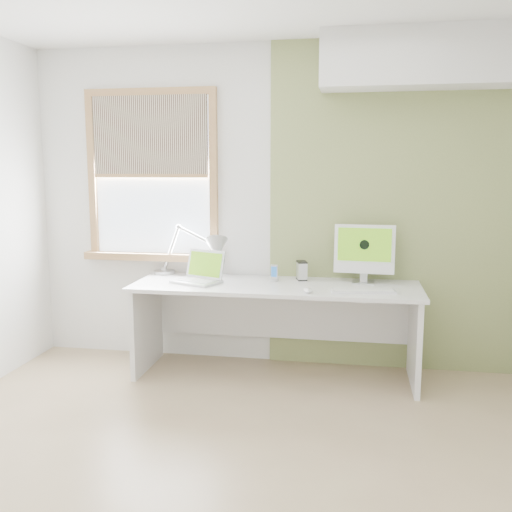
% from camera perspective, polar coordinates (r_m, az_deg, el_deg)
% --- Properties ---
extents(room, '(4.04, 3.54, 2.64)m').
position_cam_1_polar(room, '(2.92, -3.53, 2.68)').
color(room, tan).
rests_on(room, ground).
extents(accent_wall, '(2.00, 0.02, 2.60)m').
position_cam_1_polar(accent_wall, '(4.59, 13.97, 4.69)').
color(accent_wall, '#939C5D').
rests_on(accent_wall, room).
extents(soffit, '(1.60, 0.40, 0.42)m').
position_cam_1_polar(soffit, '(4.49, 17.36, 18.56)').
color(soffit, white).
rests_on(soffit, room).
extents(window, '(1.20, 0.14, 1.42)m').
position_cam_1_polar(window, '(4.84, -10.48, 7.91)').
color(window, '#A47442').
rests_on(window, room).
extents(desk, '(2.20, 0.70, 0.73)m').
position_cam_1_polar(desk, '(4.44, 2.08, -5.20)').
color(desk, silver).
rests_on(desk, room).
extents(desk_lamp, '(0.72, 0.40, 0.42)m').
position_cam_1_polar(desk_lamp, '(4.58, -5.05, 0.53)').
color(desk_lamp, '#B0B2B5').
rests_on(desk_lamp, desk).
extents(laptop, '(0.43, 0.39, 0.24)m').
position_cam_1_polar(laptop, '(4.45, -5.65, -1.84)').
color(laptop, '#B0B2B5').
rests_on(laptop, desk).
extents(phone_dock, '(0.08, 0.08, 0.13)m').
position_cam_1_polar(phone_dock, '(4.46, 1.85, -2.08)').
color(phone_dock, '#B0B2B5').
rests_on(phone_dock, desk).
extents(external_drive, '(0.10, 0.13, 0.15)m').
position_cam_1_polar(external_drive, '(4.51, 4.64, -1.48)').
color(external_drive, '#B0B2B5').
rests_on(external_drive, desk).
extents(imac, '(0.47, 0.16, 0.45)m').
position_cam_1_polar(imac, '(4.44, 10.89, 0.56)').
color(imac, '#B0B2B5').
rests_on(imac, desk).
extents(keyboard, '(0.47, 0.18, 0.02)m').
position_cam_1_polar(keyboard, '(4.14, 10.81, -3.49)').
color(keyboard, white).
rests_on(keyboard, desk).
extents(mouse, '(0.09, 0.12, 0.03)m').
position_cam_1_polar(mouse, '(4.07, 5.27, -3.49)').
color(mouse, white).
rests_on(mouse, desk).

